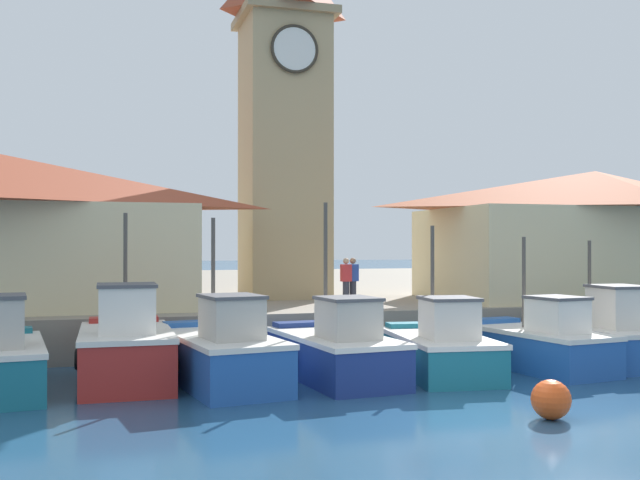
# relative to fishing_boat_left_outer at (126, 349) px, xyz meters

# --- Properties ---
(ground_plane) EXTENTS (300.00, 300.00, 0.00)m
(ground_plane) POSITION_rel_fishing_boat_left_outer_xyz_m (6.39, -5.59, -0.83)
(ground_plane) COLOR navy
(quay_wharf) EXTENTS (120.00, 40.00, 1.29)m
(quay_wharf) POSITION_rel_fishing_boat_left_outer_xyz_m (6.39, 23.07, -0.19)
(quay_wharf) COLOR gray
(quay_wharf) RESTS_ON ground
(fishing_boat_left_outer) EXTENTS (2.26, 4.43, 4.13)m
(fishing_boat_left_outer) POSITION_rel_fishing_boat_left_outer_xyz_m (0.00, 0.00, 0.00)
(fishing_boat_left_outer) COLOR #AD2823
(fishing_boat_left_outer) RESTS_ON ground
(fishing_boat_left_inner) EXTENTS (2.72, 5.13, 4.00)m
(fishing_boat_left_inner) POSITION_rel_fishing_boat_left_outer_xyz_m (2.17, -0.80, -0.08)
(fishing_boat_left_inner) COLOR #2356A8
(fishing_boat_left_inner) RESTS_ON ground
(fishing_boat_mid_left) EXTENTS (2.48, 4.91, 4.42)m
(fishing_boat_mid_left) POSITION_rel_fishing_boat_left_outer_xyz_m (5.00, -0.88, -0.12)
(fishing_boat_mid_left) COLOR navy
(fishing_boat_mid_left) RESTS_ON ground
(fishing_boat_center) EXTENTS (2.51, 4.52, 3.84)m
(fishing_boat_center) POSITION_rel_fishing_boat_left_outer_xyz_m (7.75, -1.04, -0.15)
(fishing_boat_center) COLOR #196B7F
(fishing_boat_center) RESTS_ON ground
(fishing_boat_mid_right) EXTENTS (2.50, 4.62, 3.56)m
(fishing_boat_mid_right) POSITION_rel_fishing_boat_left_outer_xyz_m (10.68, -0.95, -0.14)
(fishing_boat_mid_right) COLOR #2356A8
(fishing_boat_mid_right) RESTS_ON ground
(fishing_boat_right_inner) EXTENTS (2.38, 5.02, 3.46)m
(fishing_boat_right_inner) POSITION_rel_fishing_boat_left_outer_xyz_m (13.13, -0.40, -0.10)
(fishing_boat_right_inner) COLOR #2356A8
(fishing_boat_right_inner) RESTS_ON ground
(clock_tower) EXTENTS (3.61, 3.61, 15.79)m
(clock_tower) POSITION_rel_fishing_boat_left_outer_xyz_m (6.30, 9.90, 7.98)
(clock_tower) COLOR tan
(clock_tower) RESTS_ON quay_wharf
(warehouse_right) EXTENTS (13.26, 6.72, 4.95)m
(warehouse_right) POSITION_rel_fishing_boat_left_outer_xyz_m (18.05, 6.56, 2.98)
(warehouse_right) COLOR beige
(warehouse_right) RESTS_ON quay_wharf
(mooring_buoy) EXTENTS (0.76, 0.76, 0.76)m
(mooring_buoy) POSITION_rel_fishing_boat_left_outer_xyz_m (7.67, -6.06, -0.45)
(mooring_buoy) COLOR #E54C19
(mooring_buoy) RESTS_ON ground
(dock_worker_near_tower) EXTENTS (0.34, 0.22, 1.62)m
(dock_worker_near_tower) POSITION_rel_fishing_boat_left_outer_xyz_m (7.15, 4.77, 1.30)
(dock_worker_near_tower) COLOR #33333D
(dock_worker_near_tower) RESTS_ON quay_wharf
(dock_worker_along_quay) EXTENTS (0.34, 0.22, 1.62)m
(dock_worker_along_quay) POSITION_rel_fishing_boat_left_outer_xyz_m (7.43, 4.89, 1.30)
(dock_worker_along_quay) COLOR #33333D
(dock_worker_along_quay) RESTS_ON quay_wharf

